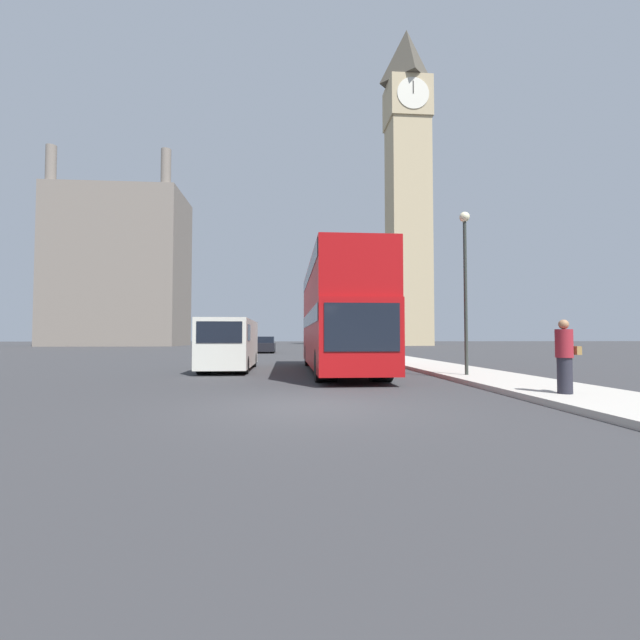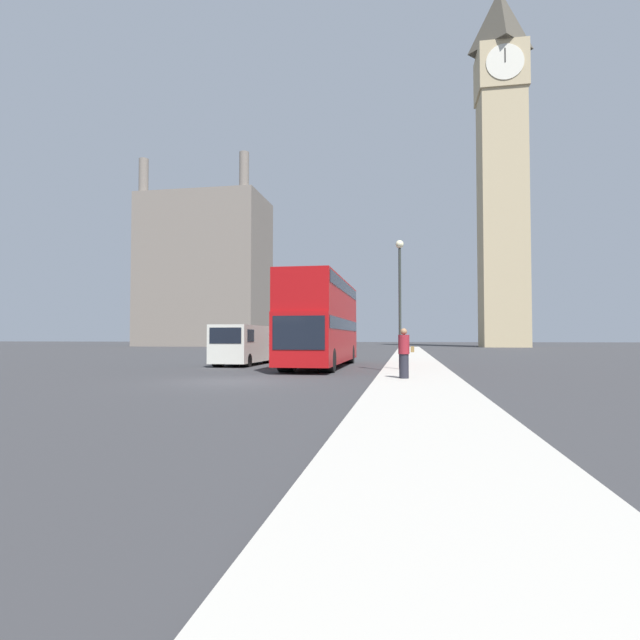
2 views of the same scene
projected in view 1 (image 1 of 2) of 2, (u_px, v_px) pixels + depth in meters
The scene contains 9 objects.
ground_plane at pixel (309, 407), 8.98m from camera, with size 300.00×300.00×0.00m, color #333335.
sidewalk_strip at pixel (600, 400), 9.47m from camera, with size 2.93×120.00×0.15m.
clock_tower at pixel (408, 181), 78.28m from camera, with size 7.54×7.71×58.68m.
building_block_distant at pixel (121, 269), 75.35m from camera, with size 21.54×13.61×32.76m.
red_double_decker_bus at pixel (338, 312), 18.07m from camera, with size 2.55×11.50×4.53m.
white_van at pixel (230, 343), 18.92m from camera, with size 2.03×6.14×2.22m.
pedestrian at pixel (565, 357), 9.96m from camera, with size 0.54×0.38×1.72m.
street_lamp at pixel (465, 267), 15.10m from camera, with size 0.36×0.36×5.76m.
parked_sedan at pixel (265, 345), 40.56m from camera, with size 1.82×4.31×1.54m.
Camera 1 is at (-0.46, -9.04, 1.46)m, focal length 24.00 mm.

